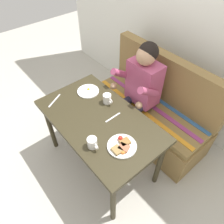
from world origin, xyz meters
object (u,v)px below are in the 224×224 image
object	(u,v)px
plate_breakfast	(122,146)
fork	(113,117)
person	(139,87)
plate_eggs	(88,91)
coffee_mug	(107,99)
knife	(54,101)
coffee_mug_second	(92,143)
couch	(151,111)
table	(100,125)

from	to	relation	value
plate_breakfast	fork	size ratio (longest dim) A/B	1.40
person	plate_eggs	world-z (taller)	person
coffee_mug	fork	xyz separation A→B (m)	(0.19, -0.09, -0.05)
plate_breakfast	coffee_mug	size ratio (longest dim) A/B	2.02
coffee_mug	knife	world-z (taller)	coffee_mug
plate_breakfast	coffee_mug_second	world-z (taller)	coffee_mug_second
coffee_mug_second	couch	bearing A→B (deg)	101.66
plate_breakfast	couch	bearing A→B (deg)	113.84
person	coffee_mug_second	world-z (taller)	person
person	coffee_mug_second	xyz separation A→B (m)	(0.29, -0.81, 0.04)
plate_eggs	fork	xyz separation A→B (m)	(0.44, -0.04, -0.01)
table	plate_breakfast	size ratio (longest dim) A/B	5.03
plate_breakfast	coffee_mug	world-z (taller)	coffee_mug
coffee_mug	coffee_mug_second	xyz separation A→B (m)	(0.33, -0.42, -0.00)
person	coffee_mug_second	distance (m)	0.86
table	coffee_mug	bearing A→B (deg)	122.50
couch	fork	distance (m)	0.78
plate_eggs	coffee_mug_second	size ratio (longest dim) A/B	1.88
couch	coffee_mug_second	world-z (taller)	couch
plate_eggs	person	bearing A→B (deg)	57.50
couch	coffee_mug	world-z (taller)	couch
plate_breakfast	coffee_mug	distance (m)	0.54
fork	coffee_mug_second	bearing A→B (deg)	-68.51
table	plate_breakfast	xyz separation A→B (m)	(0.36, -0.05, 0.10)
fork	table	bearing A→B (deg)	-124.06
person	plate_breakfast	bearing A→B (deg)	-55.04
coffee_mug	fork	distance (m)	0.22
person	plate_eggs	bearing A→B (deg)	-122.50
couch	knife	bearing A→B (deg)	-116.36
plate_breakfast	coffee_mug_second	size ratio (longest dim) A/B	2.02
person	plate_breakfast	world-z (taller)	person
fork	knife	bearing A→B (deg)	-152.56
table	knife	size ratio (longest dim) A/B	6.00
table	person	world-z (taller)	person
plate_eggs	coffee_mug_second	world-z (taller)	coffee_mug_second
plate_breakfast	coffee_mug	bearing A→B (deg)	153.31
table	coffee_mug	size ratio (longest dim) A/B	10.17
knife	plate_breakfast	bearing A→B (deg)	-18.70
coffee_mug	coffee_mug_second	bearing A→B (deg)	-51.86
table	fork	size ratio (longest dim) A/B	7.06
coffee_mug_second	fork	xyz separation A→B (m)	(-0.14, 0.33, -0.05)
couch	plate_breakfast	bearing A→B (deg)	-66.16
coffee_mug_second	fork	world-z (taller)	coffee_mug_second
person	plate_eggs	size ratio (longest dim) A/B	5.48
couch	person	xyz separation A→B (m)	(-0.09, -0.17, 0.41)
plate_breakfast	table	bearing A→B (deg)	172.31
person	knife	distance (m)	0.87
coffee_mug	plate_eggs	bearing A→B (deg)	-168.20
plate_eggs	fork	size ratio (longest dim) A/B	1.30
person	coffee_mug_second	bearing A→B (deg)	-70.31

